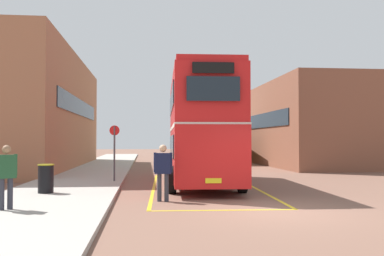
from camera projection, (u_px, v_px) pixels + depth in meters
ground_plane at (204, 172)px, 26.08m from camera, size 135.60×135.60×0.00m
sidewalk_left at (98, 169)px, 27.78m from camera, size 4.00×57.60×0.14m
brick_building_left at (35, 113)px, 30.29m from camera, size 6.18×21.22×7.68m
depot_building_right at (321, 125)px, 33.34m from camera, size 8.69×14.24×6.24m
double_decker_bus at (200, 127)px, 19.11m from camera, size 3.15×10.19×4.75m
single_deck_bus at (222, 144)px, 37.33m from camera, size 3.30×8.43×3.02m
pedestrian_boarding at (163, 168)px, 13.81m from camera, size 0.59×0.31×1.79m
pedestrian_waiting_near at (6, 172)px, 11.28m from camera, size 0.52×0.44×1.67m
litter_bin at (46, 178)px, 14.84m from camera, size 0.55×0.55×0.98m
bus_stop_sign at (114, 147)px, 19.17m from camera, size 0.44×0.08×2.44m
bay_marking_yellow at (206, 189)px, 17.15m from camera, size 4.72×12.27×0.01m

